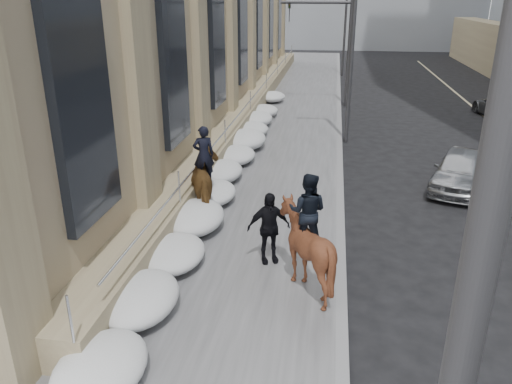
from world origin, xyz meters
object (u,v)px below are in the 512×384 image
at_px(pedestrian, 269,228).
at_px(mounted_horse_right, 305,243).
at_px(car_silver, 460,170).
at_px(car_grey, 503,107).
at_px(mounted_horse_left, 208,180).

bearing_deg(pedestrian, mounted_horse_right, -68.92).
xyz_separation_m(mounted_horse_right, car_silver, (4.85, 7.20, -0.54)).
height_order(mounted_horse_right, car_grey, mounted_horse_right).
bearing_deg(mounted_horse_left, pedestrian, 105.65).
xyz_separation_m(mounted_horse_left, mounted_horse_right, (3.10, -3.79, 0.10)).
height_order(pedestrian, car_silver, pedestrian).
relative_size(car_silver, car_grey, 0.89).
distance_m(mounted_horse_right, pedestrian, 1.39).
distance_m(car_silver, car_grey, 12.10).
xyz_separation_m(car_silver, car_grey, (4.62, 11.18, -0.03)).
height_order(mounted_horse_right, car_silver, mounted_horse_right).
bearing_deg(car_silver, mounted_horse_left, -136.69).
bearing_deg(mounted_horse_left, car_silver, -179.09).
height_order(mounted_horse_left, car_grey, mounted_horse_left).
relative_size(mounted_horse_left, mounted_horse_right, 0.98).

